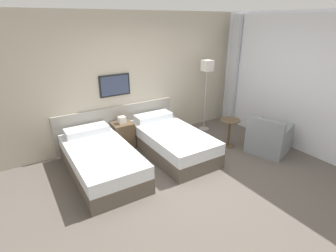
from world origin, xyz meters
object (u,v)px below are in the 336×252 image
Objects in this scene: floor_lamp at (207,73)px; side_table at (229,128)px; armchair at (268,139)px; bed_near_window at (171,141)px; bed_near_door at (101,160)px; nightstand at (123,135)px.

floor_lamp is 1.41m from side_table.
side_table is at bearing 22.33° from armchair.
armchair is (1.72, -0.99, 0.01)m from bed_near_window.
bed_near_door is 2.05× the size of armchair.
floor_lamp is at bearing 24.40° from bed_near_window.
floor_lamp is at bearing 81.04° from side_table.
side_table is at bearing -8.18° from bed_near_door.
bed_near_window is at bearing 42.11° from armchair.
bed_near_window reaches higher than side_table.
armchair reaches higher than nightstand.
nightstand is at bearing 149.86° from side_table.
armchair is (3.17, -0.99, 0.01)m from bed_near_door.
bed_near_door is at bearing 180.00° from bed_near_window.
floor_lamp is at bearing 12.41° from bed_near_door.
side_table is at bearing -30.14° from nightstand.
bed_near_door is 3.10m from floor_lamp.
bed_near_window is 2.84× the size of nightstand.
nightstand reaches higher than bed_near_door.
side_table is 0.81m from armchair.
bed_near_window is at bearing -45.62° from nightstand.
nightstand is 0.41× the size of floor_lamp.
bed_near_door is 3.32m from armchair.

